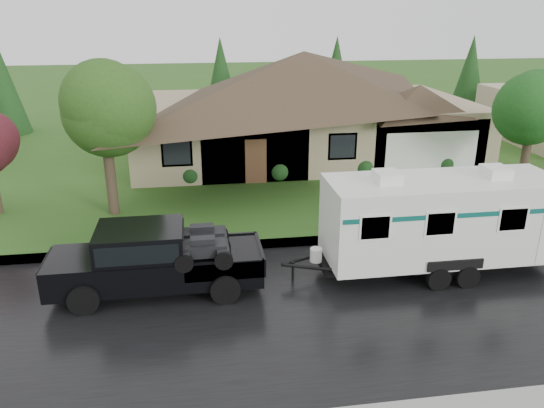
% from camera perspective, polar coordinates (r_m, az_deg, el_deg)
% --- Properties ---
extents(ground, '(140.00, 140.00, 0.00)m').
position_cam_1_polar(ground, '(17.13, 6.15, -7.24)').
color(ground, '#2F581B').
rests_on(ground, ground).
extents(road, '(140.00, 8.00, 0.01)m').
position_cam_1_polar(road, '(15.45, 8.02, -10.59)').
color(road, black).
rests_on(road, ground).
extents(curb, '(140.00, 0.50, 0.15)m').
position_cam_1_polar(curb, '(19.06, 4.47, -3.96)').
color(curb, gray).
rests_on(curb, ground).
extents(lawn, '(140.00, 26.00, 0.15)m').
position_cam_1_polar(lawn, '(30.94, -0.79, 5.68)').
color(lawn, '#2F581B').
rests_on(lawn, ground).
extents(house_main, '(19.44, 10.80, 6.90)m').
position_cam_1_polar(house_main, '(29.51, 4.01, 11.89)').
color(house_main, tan).
rests_on(house_main, lawn).
extents(tree_left_green, '(3.68, 3.68, 6.09)m').
position_cam_1_polar(tree_left_green, '(21.14, -17.72, 9.79)').
color(tree_left_green, '#382B1E').
rests_on(tree_left_green, lawn).
extents(tree_right_green, '(3.15, 3.15, 5.21)m').
position_cam_1_polar(tree_right_green, '(25.66, 26.28, 8.98)').
color(tree_right_green, '#382B1E').
rests_on(tree_right_green, lawn).
extents(shrub_row, '(13.60, 1.00, 1.00)m').
position_cam_1_polar(shrub_row, '(25.75, 5.37, 3.89)').
color(shrub_row, '#143814').
rests_on(shrub_row, lawn).
extents(pickup_truck, '(6.10, 2.32, 2.03)m').
position_cam_1_polar(pickup_truck, '(15.87, -12.79, -5.61)').
color(pickup_truck, black).
rests_on(pickup_truck, ground).
extents(travel_trailer, '(7.52, 2.64, 3.38)m').
position_cam_1_polar(travel_trailer, '(17.21, 17.65, -1.45)').
color(travel_trailer, white).
rests_on(travel_trailer, ground).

